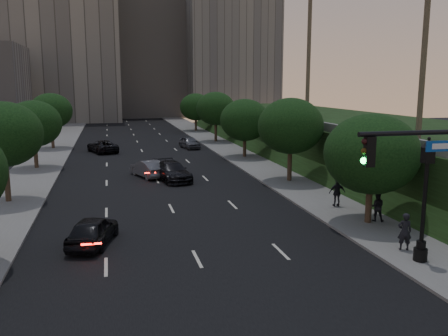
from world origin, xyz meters
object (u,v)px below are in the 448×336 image
object	(u,v)px
sedan_near_left	(93,231)
pedestrian_c	(337,192)
sedan_far_right	(189,142)
street_lamp	(424,206)
sedan_far_left	(102,146)
sedan_mid_left	(148,169)
pedestrian_a	(405,231)
pedestrian_b	(377,207)
sedan_near_right	(172,171)

from	to	relation	value
sedan_near_left	pedestrian_c	world-z (taller)	pedestrian_c
sedan_far_right	pedestrian_c	bearing A→B (deg)	-90.42
street_lamp	sedan_near_left	world-z (taller)	street_lamp
sedan_far_left	sedan_mid_left	bearing A→B (deg)	84.36
pedestrian_a	pedestrian_b	world-z (taller)	pedestrian_a
sedan_far_left	pedestrian_a	world-z (taller)	pedestrian_a
sedan_near_left	sedan_mid_left	xyz separation A→B (m)	(4.05, 16.65, 0.00)
sedan_far_right	pedestrian_b	world-z (taller)	pedestrian_b
pedestrian_a	pedestrian_b	size ratio (longest dim) A/B	1.05
sedan_near_left	sedan_far_right	size ratio (longest dim) A/B	0.99
sedan_near_left	sedan_mid_left	size ratio (longest dim) A/B	0.96
sedan_mid_left	sedan_far_left	xyz separation A→B (m)	(-3.91, 15.81, -0.01)
sedan_far_right	pedestrian_c	world-z (taller)	pedestrian_c
street_lamp	pedestrian_c	bearing A→B (deg)	85.30
sedan_near_left	pedestrian_b	bearing A→B (deg)	-164.46
street_lamp	pedestrian_c	size ratio (longest dim) A/B	3.17
street_lamp	sedan_near_left	size ratio (longest dim) A/B	1.32
sedan_near_right	pedestrian_a	world-z (taller)	pedestrian_a
street_lamp	pedestrian_b	xyz separation A→B (m)	(1.43, 5.91, -1.64)
sedan_near_right	sedan_near_left	bearing A→B (deg)	-122.80
sedan_near_right	sedan_far_right	world-z (taller)	sedan_near_right
sedan_mid_left	sedan_near_left	bearing A→B (deg)	56.62
street_lamp	pedestrian_b	bearing A→B (deg)	76.40
street_lamp	pedestrian_c	distance (m)	9.62
sedan_near_left	sedan_far_right	bearing A→B (deg)	-91.45
sedan_far_right	street_lamp	bearing A→B (deg)	-93.51
pedestrian_b	pedestrian_c	size ratio (longest dim) A/B	0.95
street_lamp	sedan_near_right	bearing A→B (deg)	111.74
sedan_far_right	pedestrian_c	xyz separation A→B (m)	(4.40, -30.10, 0.30)
street_lamp	sedan_far_left	size ratio (longest dim) A/B	1.09
sedan_far_left	pedestrian_b	world-z (taller)	pedestrian_b
sedan_near_right	sedan_far_right	bearing A→B (deg)	65.14
street_lamp	sedan_mid_left	size ratio (longest dim) A/B	1.27
sedan_near_right	pedestrian_b	world-z (taller)	pedestrian_b
sedan_near_left	sedan_far_left	size ratio (longest dim) A/B	0.82
sedan_far_left	pedestrian_c	size ratio (longest dim) A/B	2.90
sedan_mid_left	sedan_far_left	size ratio (longest dim) A/B	0.86
sedan_mid_left	pedestrian_a	world-z (taller)	pedestrian_a
sedan_near_left	sedan_mid_left	bearing A→B (deg)	-87.86
sedan_mid_left	pedestrian_a	bearing A→B (deg)	95.78
street_lamp	sedan_far_right	world-z (taller)	street_lamp
pedestrian_a	pedestrian_c	bearing A→B (deg)	-78.48
sedan_far_left	sedan_far_right	world-z (taller)	sedan_far_right
sedan_mid_left	sedan_far_left	distance (m)	16.28
sedan_far_left	pedestrian_b	xyz separation A→B (m)	(15.35, -32.52, 0.28)
sedan_near_right	sedan_mid_left	bearing A→B (deg)	120.81
sedan_far_right	pedestrian_b	xyz separation A→B (m)	(5.06, -33.64, 0.26)
pedestrian_c	pedestrian_b	bearing A→B (deg)	107.79
sedan_mid_left	sedan_far_right	xyz separation A→B (m)	(6.38, 16.92, 0.01)
sedan_far_left	pedestrian_b	distance (m)	35.96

